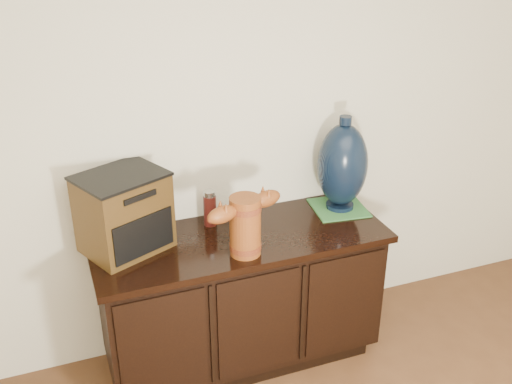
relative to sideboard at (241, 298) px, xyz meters
name	(u,v)px	position (x,y,z in m)	size (l,w,h in m)	color
sideboard	(241,298)	(0.00, 0.00, 0.00)	(1.46, 0.56, 0.75)	black
terracotta_vessel	(245,223)	(-0.03, -0.16, 0.53)	(0.41, 0.19, 0.29)	brown
tv_radio	(124,213)	(-0.54, 0.08, 0.56)	(0.47, 0.43, 0.38)	#3F290F
green_mat	(339,208)	(0.59, 0.09, 0.37)	(0.27, 0.27, 0.01)	#2F6A33
lamp_base	(342,165)	(0.60, 0.09, 0.62)	(0.29, 0.29, 0.51)	black
spray_can	(210,208)	(-0.10, 0.17, 0.46)	(0.06, 0.06, 0.19)	maroon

